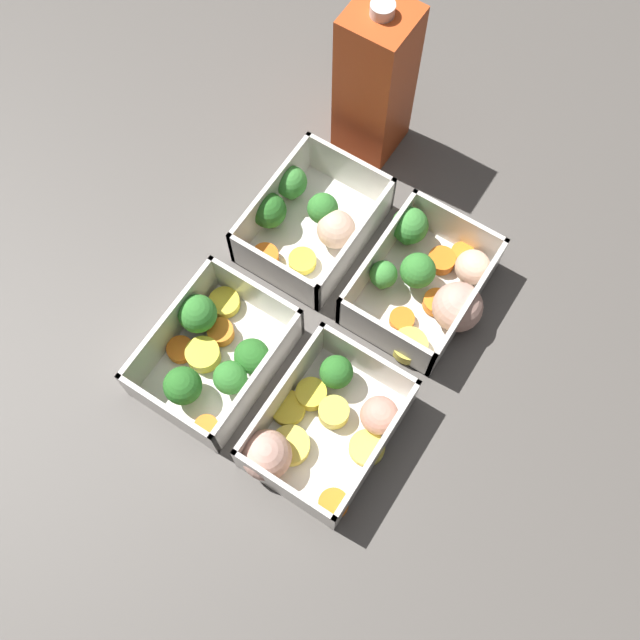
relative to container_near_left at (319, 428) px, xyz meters
The scene contains 6 objects.
ground_plane 0.11m from the container_near_left, 32.29° to the left, with size 4.00×4.00×0.00m, color #56514C.
container_near_left is the anchor object (origin of this frame).
container_near_right 0.19m from the container_near_left, ahead, with size 0.16×0.14×0.06m.
container_far_left 0.13m from the container_near_left, 87.81° to the left, with size 0.16×0.11×0.06m.
container_far_right 0.23m from the container_near_left, 35.76° to the left, with size 0.15×0.12×0.06m.
juice_carton 0.36m from the container_near_left, 23.29° to the left, with size 0.07×0.07×0.20m.
Camera 1 is at (-0.25, -0.16, 0.72)m, focal length 42.00 mm.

